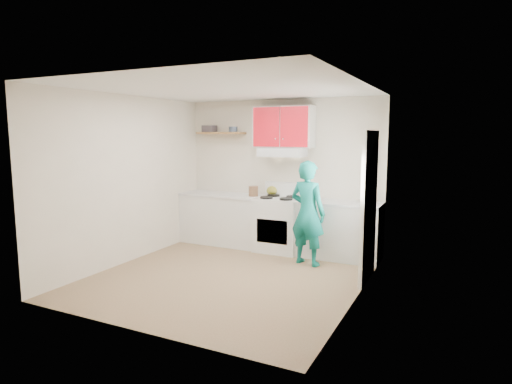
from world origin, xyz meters
The scene contains 21 objects.
floor centered at (0.00, 0.00, 0.00)m, with size 3.80×3.80×0.00m, color brown.
ceiling centered at (0.00, 0.00, 2.60)m, with size 3.60×3.80×0.04m, color white.
back_wall centered at (0.00, 1.90, 1.30)m, with size 3.60×0.04×2.60m, color beige.
front_wall centered at (0.00, -1.90, 1.30)m, with size 3.60×0.04×2.60m, color beige.
left_wall centered at (-1.80, 0.00, 1.30)m, with size 0.04×3.80×2.60m, color beige.
right_wall centered at (1.80, 0.00, 1.30)m, with size 0.04×3.80×2.60m, color beige.
door centered at (1.78, 0.70, 1.02)m, with size 0.05×0.85×2.05m, color white.
door_glass centered at (1.75, 0.70, 1.45)m, with size 0.01×0.55×0.95m, color white.
counter_left centered at (-1.04, 1.60, 0.45)m, with size 1.52×0.60×0.90m, color silver.
counter_right centered at (1.14, 1.60, 0.45)m, with size 1.32×0.60×0.90m, color silver.
stove centered at (0.10, 1.57, 0.46)m, with size 0.76×0.65×0.92m, color white.
range_hood centered at (0.10, 1.68, 1.70)m, with size 0.76×0.44×0.15m, color silver.
upper_cabinets centered at (0.10, 1.73, 2.12)m, with size 1.02×0.33×0.70m, color red.
shelf centered at (-1.15, 1.75, 2.02)m, with size 0.90×0.30×0.04m, color brown.
books centered at (-1.38, 1.72, 2.10)m, with size 0.24×0.17×0.12m, color #3D363B.
tin centered at (-0.88, 1.72, 2.09)m, with size 0.16×0.16×0.10m, color #333D4C.
kettle centered at (-0.15, 1.81, 1.00)m, with size 0.20×0.20×0.17m, color olive.
crock centered at (-0.39, 1.56, 1.00)m, with size 0.17×0.17×0.20m, color #523724.
cutting_board centered at (0.88, 1.56, 0.91)m, with size 0.33×0.24×0.02m, color olive.
silicone_mat centered at (1.41, 1.60, 0.90)m, with size 0.28×0.23×0.01m, color red.
person centered at (0.79, 1.04, 0.80)m, with size 0.59×0.38×1.61m, color #0B675F.
Camera 1 is at (2.91, -5.11, 2.00)m, focal length 30.15 mm.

